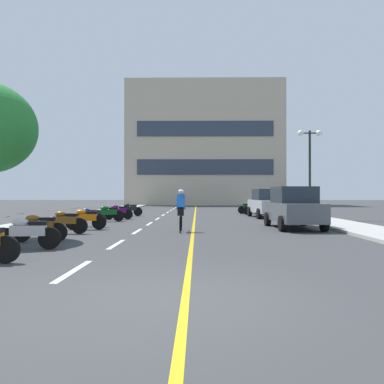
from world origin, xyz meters
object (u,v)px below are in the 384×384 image
at_px(motorcycle_4, 86,218).
at_px(motorcycle_6, 108,213).
at_px(parked_car_mid, 267,203).
at_px(motorcycle_7, 118,211).
at_px(motorcycle_5, 89,216).
at_px(motorcycle_10, 249,208).
at_px(parked_car_near, 294,207).
at_px(motorcycle_2, 39,227).
at_px(motorcycle_3, 65,221).
at_px(cyclist_rider, 181,209).
at_px(motorcycle_8, 130,209).
at_px(street_lamp_mid, 310,154).
at_px(motorcycle_9, 255,208).
at_px(motorcycle_1, 28,232).

xyz_separation_m(motorcycle_4, motorcycle_6, (-0.13, 4.72, 0.00)).
xyz_separation_m(parked_car_mid, motorcycle_6, (-9.31, -3.76, -0.44)).
bearing_deg(motorcycle_7, motorcycle_5, -93.42).
height_order(motorcycle_7, motorcycle_10, same).
distance_m(parked_car_near, motorcycle_2, 10.41).
bearing_deg(motorcycle_7, motorcycle_3, -92.24).
xyz_separation_m(motorcycle_2, motorcycle_7, (0.28, 10.77, 0.00)).
height_order(parked_car_near, cyclist_rider, parked_car_near).
xyz_separation_m(motorcycle_6, motorcycle_7, (0.17, 1.82, 0.00)).
bearing_deg(motorcycle_6, motorcycle_5, -92.25).
bearing_deg(motorcycle_6, motorcycle_8, 87.27).
bearing_deg(street_lamp_mid, motorcycle_5, -154.42).
distance_m(motorcycle_2, motorcycle_9, 18.26).
relative_size(motorcycle_5, motorcycle_9, 1.01).
bearing_deg(motorcycle_2, motorcycle_8, 88.57).
height_order(parked_car_mid, cyclist_rider, parked_car_mid).
xyz_separation_m(motorcycle_1, motorcycle_6, (-0.28, 10.63, 0.00)).
bearing_deg(motorcycle_3, motorcycle_5, 89.67).
xyz_separation_m(motorcycle_4, cyclist_rider, (4.06, -0.80, 0.41)).
bearing_deg(parked_car_near, motorcycle_1, -143.00).
bearing_deg(motorcycle_6, motorcycle_9, 37.51).
xyz_separation_m(motorcycle_2, motorcycle_3, (-0.04, 2.54, 0.00)).
distance_m(parked_car_near, motorcycle_10, 12.35).
bearing_deg(motorcycle_3, street_lamp_mid, 36.72).
height_order(motorcycle_6, motorcycle_7, same).
bearing_deg(motorcycle_9, parked_car_near, -89.62).
bearing_deg(motorcycle_4, motorcycle_3, -99.41).
bearing_deg(motorcycle_4, motorcycle_9, 52.70).
relative_size(parked_car_mid, motorcycle_5, 2.56).
distance_m(motorcycle_9, cyclist_rider, 13.30).
height_order(motorcycle_6, motorcycle_10, same).
height_order(parked_car_near, motorcycle_6, parked_car_near).
distance_m(parked_car_near, parked_car_mid, 7.78).
bearing_deg(motorcycle_8, parked_car_mid, -9.33).
relative_size(parked_car_mid, motorcycle_9, 2.59).
bearing_deg(motorcycle_8, motorcycle_7, -91.25).
bearing_deg(cyclist_rider, motorcycle_9, 68.89).
relative_size(parked_car_mid, motorcycle_2, 2.53).
bearing_deg(parked_car_mid, motorcycle_8, 170.67).
xyz_separation_m(motorcycle_6, motorcycle_10, (8.77, 8.32, 0.00)).
bearing_deg(motorcycle_2, motorcycle_7, 88.51).
bearing_deg(motorcycle_10, street_lamp_mid, -64.61).
bearing_deg(parked_car_near, motorcycle_9, 90.38).
height_order(motorcycle_1, motorcycle_6, same).
distance_m(motorcycle_6, motorcycle_10, 12.09).
xyz_separation_m(motorcycle_3, cyclist_rider, (4.34, 0.90, 0.41)).
xyz_separation_m(parked_car_near, motorcycle_9, (-0.07, 10.91, -0.44)).
bearing_deg(motorcycle_5, motorcycle_3, -90.33).
bearing_deg(motorcycle_4, motorcycle_2, -93.24).
relative_size(motorcycle_2, cyclist_rider, 0.96).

